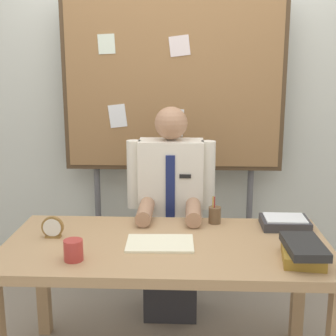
{
  "coord_description": "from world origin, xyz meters",
  "views": [
    {
      "loc": [
        0.11,
        -2.21,
        1.64
      ],
      "look_at": [
        0.0,
        0.18,
        1.09
      ],
      "focal_mm": 49.56,
      "sensor_mm": 36.0,
      "label": 1
    }
  ],
  "objects": [
    {
      "name": "book_stack",
      "position": [
        0.64,
        -0.18,
        0.79
      ],
      "size": [
        0.22,
        0.3,
        0.09
      ],
      "color": "olive",
      "rests_on": "desk"
    },
    {
      "name": "coffee_mug",
      "position": [
        -0.42,
        -0.23,
        0.79
      ],
      "size": [
        0.09,
        0.09,
        0.1
      ],
      "primitive_type": "cylinder",
      "color": "#B23833",
      "rests_on": "desk"
    },
    {
      "name": "desk_clock",
      "position": [
        -0.6,
        0.05,
        0.79
      ],
      "size": [
        0.12,
        0.04,
        0.12
      ],
      "color": "olive",
      "rests_on": "desk"
    },
    {
      "name": "open_notebook",
      "position": [
        -0.03,
        -0.02,
        0.75
      ],
      "size": [
        0.34,
        0.24,
        0.01
      ],
      "primitive_type": "cube",
      "rotation": [
        0.0,
        0.0,
        0.03
      ],
      "color": "#F4EFCC",
      "rests_on": "desk"
    },
    {
      "name": "back_wall",
      "position": [
        0.0,
        1.22,
        1.35
      ],
      "size": [
        6.4,
        0.08,
        2.7
      ],
      "primitive_type": "cube",
      "color": "silver",
      "rests_on": "ground_plane"
    },
    {
      "name": "pen_holder",
      "position": [
        0.26,
        0.31,
        0.79
      ],
      "size": [
        0.07,
        0.07,
        0.16
      ],
      "color": "brown",
      "rests_on": "desk"
    },
    {
      "name": "person",
      "position": [
        0.0,
        0.6,
        0.64
      ],
      "size": [
        0.55,
        0.56,
        1.38
      ],
      "color": "#2D2D33",
      "rests_on": "ground_plane"
    },
    {
      "name": "paper_tray",
      "position": [
        0.65,
        0.26,
        0.77
      ],
      "size": [
        0.26,
        0.2,
        0.06
      ],
      "color": "#333338",
      "rests_on": "desk"
    },
    {
      "name": "bulletin_board",
      "position": [
        -0.0,
        1.01,
        1.46
      ],
      "size": [
        1.53,
        0.09,
        2.07
      ],
      "color": "#4C3823",
      "rests_on": "ground_plane"
    },
    {
      "name": "desk",
      "position": [
        0.0,
        0.0,
        0.65
      ],
      "size": [
        1.66,
        0.8,
        0.74
      ],
      "color": "tan",
      "rests_on": "ground_plane"
    }
  ]
}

